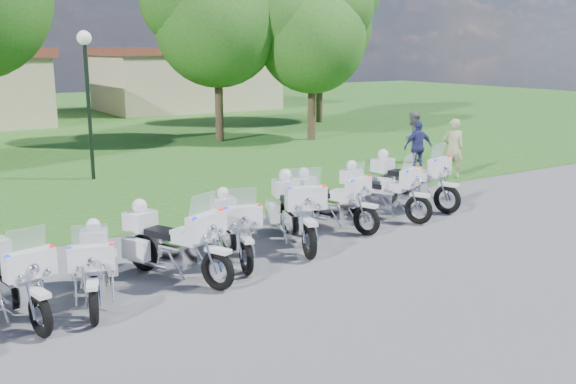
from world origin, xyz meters
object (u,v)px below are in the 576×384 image
motorcycle_8 (409,179)px  bystander_c (418,147)px  motorcycle_2 (94,265)px  motorcycle_6 (330,199)px  motorcycle_5 (295,209)px  motorcycle_7 (379,190)px  motorcycle_4 (232,226)px  bystander_b (413,137)px  bystander_a (453,149)px  motorcycle_1 (12,276)px  lamp_post (86,69)px  motorcycle_3 (172,241)px

motorcycle_8 → bystander_c: size_ratio=1.46×
motorcycle_2 → motorcycle_6: motorcycle_6 is taller
motorcycle_6 → motorcycle_5: bearing=4.7°
motorcycle_2 → motorcycle_7: bearing=-150.4°
motorcycle_4 → bystander_c: size_ratio=1.33×
motorcycle_2 → bystander_b: bystander_b is taller
motorcycle_5 → bystander_a: 8.67m
motorcycle_5 → bystander_c: motorcycle_5 is taller
motorcycle_1 → motorcycle_2: size_ratio=1.08×
motorcycle_5 → motorcycle_8: (4.26, 1.03, -0.01)m
motorcycle_6 → bystander_c: bearing=-167.8°
motorcycle_5 → lamp_post: bearing=-61.4°
motorcycle_1 → motorcycle_8: size_ratio=0.92×
motorcycle_2 → lamp_post: bearing=-88.4°
motorcycle_8 → lamp_post: (-5.87, 8.11, 2.69)m
lamp_post → bystander_a: 11.69m
bystander_b → motorcycle_8: bearing=28.4°
motorcycle_2 → motorcycle_4: (2.94, 0.74, 0.03)m
bystander_a → motorcycle_3: bearing=49.7°
motorcycle_3 → motorcycle_5: motorcycle_5 is taller
motorcycle_4 → lamp_post: bearing=-76.4°
motorcycle_8 → motorcycle_1: bearing=-6.0°
motorcycle_6 → motorcycle_8: 2.96m
bystander_a → bystander_c: bystander_a is taller
bystander_a → motorcycle_5: bearing=52.2°
lamp_post → bystander_b: 11.38m
motorcycle_7 → bystander_a: (5.21, 2.50, 0.26)m
motorcycle_6 → motorcycle_8: size_ratio=0.91×
motorcycle_6 → bystander_a: (6.75, 2.55, 0.27)m
motorcycle_1 → motorcycle_7: bearing=178.9°
motorcycle_1 → motorcycle_3: bearing=174.5°
bystander_a → motorcycle_2: bearing=48.9°
motorcycle_3 → lamp_post: size_ratio=0.51×
bystander_b → motorcycle_7: bearing=23.5°
bystander_c → bystander_a: bearing=119.5°
motorcycle_1 → bystander_b: bystander_b is taller
motorcycle_7 → motorcycle_5: bearing=-11.8°
motorcycle_3 → lamp_post: 10.23m
motorcycle_8 → motorcycle_7: bearing=0.3°
motorcycle_7 → lamp_post: bearing=-86.1°
motorcycle_3 → motorcycle_6: bearing=171.4°
motorcycle_4 → lamp_post: 9.74m
lamp_post → motorcycle_3: bearing=-98.4°
motorcycle_1 → motorcycle_2: motorcycle_1 is taller
motorcycle_7 → bystander_a: 5.78m
motorcycle_1 → motorcycle_7: (8.66, 1.47, 0.03)m
motorcycle_1 → bystander_c: (13.51, 5.16, 0.21)m
motorcycle_5 → motorcycle_7: size_ratio=1.11×
motorcycle_8 → bystander_b: bearing=-151.1°
bystander_c → motorcycle_8: bearing=56.2°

